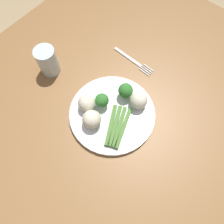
% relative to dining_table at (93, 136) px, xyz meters
% --- Properties ---
extents(ground_plane, '(6.00, 6.00, 0.02)m').
position_rel_dining_table_xyz_m(ground_plane, '(0.00, 0.00, -0.67)').
color(ground_plane, tan).
extents(dining_table, '(1.41, 1.01, 0.76)m').
position_rel_dining_table_xyz_m(dining_table, '(0.00, 0.00, 0.00)').
color(dining_table, olive).
rests_on(dining_table, ground_plane).
extents(plate, '(0.26, 0.26, 0.01)m').
position_rel_dining_table_xyz_m(plate, '(-0.07, 0.02, 0.10)').
color(plate, white).
rests_on(plate, dining_table).
extents(asparagus_bundle, '(0.14, 0.10, 0.01)m').
position_rel_dining_table_xyz_m(asparagus_bundle, '(-0.05, 0.07, 0.12)').
color(asparagus_bundle, '#47752D').
rests_on(asparagus_bundle, plate).
extents(broccoli_left, '(0.04, 0.04, 0.06)m').
position_rel_dining_table_xyz_m(broccoli_left, '(-0.14, 0.02, 0.14)').
color(broccoli_left, '#609E3D').
rests_on(broccoli_left, plate).
extents(broccoli_front_left, '(0.04, 0.04, 0.05)m').
position_rel_dining_table_xyz_m(broccoli_front_left, '(-0.07, -0.02, 0.14)').
color(broccoli_front_left, '#609E3D').
rests_on(broccoli_front_left, plate).
extents(cauliflower_front, '(0.05, 0.05, 0.05)m').
position_rel_dining_table_xyz_m(cauliflower_front, '(-0.04, -0.05, 0.14)').
color(cauliflower_front, silver).
rests_on(cauliflower_front, plate).
extents(cauliflower_near_center, '(0.05, 0.05, 0.05)m').
position_rel_dining_table_xyz_m(cauliflower_near_center, '(-0.14, 0.07, 0.14)').
color(cauliflower_near_center, silver).
rests_on(cauliflower_near_center, plate).
extents(cauliflower_mid, '(0.06, 0.06, 0.06)m').
position_rel_dining_table_xyz_m(cauliflower_mid, '(-0.01, -0.00, 0.14)').
color(cauliflower_mid, silver).
rests_on(cauliflower_mid, plate).
extents(fork, '(0.03, 0.17, 0.00)m').
position_rel_dining_table_xyz_m(fork, '(-0.28, -0.05, 0.10)').
color(fork, silver).
rests_on(fork, dining_table).
extents(water_glass, '(0.07, 0.07, 0.10)m').
position_rel_dining_table_xyz_m(water_glass, '(-0.07, -0.24, 0.14)').
color(water_glass, silver).
rests_on(water_glass, dining_table).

